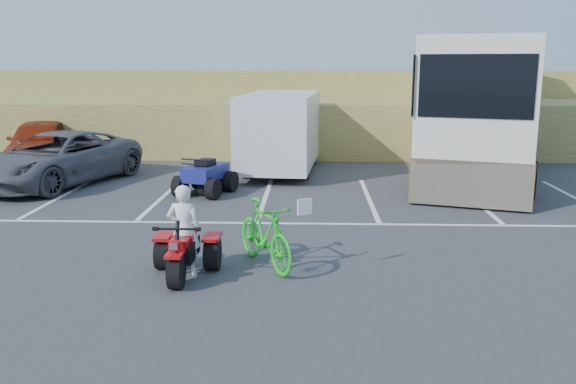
{
  "coord_description": "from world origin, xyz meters",
  "views": [
    {
      "loc": [
        1.18,
        -10.54,
        3.46
      ],
      "look_at": [
        0.74,
        1.03,
        1.0
      ],
      "focal_mm": 38.0,
      "sensor_mm": 36.0,
      "label": 1
    }
  ],
  "objects_px": {
    "red_trike_atv": "(184,277)",
    "red_car": "(40,143)",
    "grey_pickup": "(57,159)",
    "quad_atv_green": "(202,191)",
    "green_dirt_bike": "(265,234)",
    "rv_motorhome": "(485,117)",
    "rider": "(184,230)",
    "cargo_trailer": "(281,130)",
    "quad_atv_blue": "(206,194)"
  },
  "relations": [
    {
      "from": "cargo_trailer",
      "to": "grey_pickup",
      "type": "bearing_deg",
      "value": -154.25
    },
    {
      "from": "red_car",
      "to": "red_trike_atv",
      "type": "bearing_deg",
      "value": -72.67
    },
    {
      "from": "quad_atv_blue",
      "to": "quad_atv_green",
      "type": "relative_size",
      "value": 1.23
    },
    {
      "from": "grey_pickup",
      "to": "red_car",
      "type": "bearing_deg",
      "value": 140.01
    },
    {
      "from": "red_trike_atv",
      "to": "grey_pickup",
      "type": "distance_m",
      "value": 9.31
    },
    {
      "from": "grey_pickup",
      "to": "rv_motorhome",
      "type": "xyz_separation_m",
      "value": [
        12.88,
        2.63,
        1.01
      ]
    },
    {
      "from": "green_dirt_bike",
      "to": "rv_motorhome",
      "type": "distance_m",
      "value": 11.63
    },
    {
      "from": "red_trike_atv",
      "to": "cargo_trailer",
      "type": "relative_size",
      "value": 0.27
    },
    {
      "from": "red_car",
      "to": "rv_motorhome",
      "type": "relative_size",
      "value": 0.4
    },
    {
      "from": "rv_motorhome",
      "to": "quad_atv_blue",
      "type": "xyz_separation_m",
      "value": [
        -8.36,
        -3.81,
        -1.76
      ]
    },
    {
      "from": "grey_pickup",
      "to": "red_car",
      "type": "relative_size",
      "value": 1.16
    },
    {
      "from": "red_trike_atv",
      "to": "rv_motorhome",
      "type": "relative_size",
      "value": 0.13
    },
    {
      "from": "cargo_trailer",
      "to": "quad_atv_blue",
      "type": "height_order",
      "value": "cargo_trailer"
    },
    {
      "from": "grey_pickup",
      "to": "rv_motorhome",
      "type": "height_order",
      "value": "rv_motorhome"
    },
    {
      "from": "green_dirt_bike",
      "to": "grey_pickup",
      "type": "relative_size",
      "value": 0.36
    },
    {
      "from": "green_dirt_bike",
      "to": "grey_pickup",
      "type": "height_order",
      "value": "grey_pickup"
    },
    {
      "from": "rider",
      "to": "red_car",
      "type": "relative_size",
      "value": 0.33
    },
    {
      "from": "cargo_trailer",
      "to": "rv_motorhome",
      "type": "height_order",
      "value": "rv_motorhome"
    },
    {
      "from": "red_trike_atv",
      "to": "quad_atv_blue",
      "type": "xyz_separation_m",
      "value": [
        -0.73,
        6.47,
        0.0
      ]
    },
    {
      "from": "cargo_trailer",
      "to": "red_trike_atv",
      "type": "bearing_deg",
      "value": -91.6
    },
    {
      "from": "red_trike_atv",
      "to": "quad_atv_green",
      "type": "distance_m",
      "value": 6.86
    },
    {
      "from": "red_car",
      "to": "cargo_trailer",
      "type": "bearing_deg",
      "value": -21.44
    },
    {
      "from": "rider",
      "to": "grey_pickup",
      "type": "relative_size",
      "value": 0.28
    },
    {
      "from": "red_trike_atv",
      "to": "rider",
      "type": "distance_m",
      "value": 0.78
    },
    {
      "from": "rv_motorhome",
      "to": "grey_pickup",
      "type": "bearing_deg",
      "value": -150.28
    },
    {
      "from": "green_dirt_bike",
      "to": "rv_motorhome",
      "type": "xyz_separation_m",
      "value": [
        6.33,
        9.69,
        1.18
      ]
    },
    {
      "from": "red_trike_atv",
      "to": "red_car",
      "type": "relative_size",
      "value": 0.32
    },
    {
      "from": "rv_motorhome",
      "to": "quad_atv_blue",
      "type": "relative_size",
      "value": 7.18
    },
    {
      "from": "grey_pickup",
      "to": "quad_atv_green",
      "type": "relative_size",
      "value": 4.13
    },
    {
      "from": "red_trike_atv",
      "to": "rv_motorhome",
      "type": "xyz_separation_m",
      "value": [
        7.63,
        10.28,
        1.76
      ]
    },
    {
      "from": "red_trike_atv",
      "to": "grey_pickup",
      "type": "height_order",
      "value": "grey_pickup"
    },
    {
      "from": "cargo_trailer",
      "to": "green_dirt_bike",
      "type": "bearing_deg",
      "value": -84.17
    },
    {
      "from": "red_trike_atv",
      "to": "rv_motorhome",
      "type": "bearing_deg",
      "value": 53.66
    },
    {
      "from": "green_dirt_bike",
      "to": "quad_atv_green",
      "type": "xyz_separation_m",
      "value": [
        -2.2,
        6.2,
        -0.58
      ]
    },
    {
      "from": "red_trike_atv",
      "to": "red_car",
      "type": "height_order",
      "value": "red_car"
    },
    {
      "from": "green_dirt_bike",
      "to": "red_car",
      "type": "xyz_separation_m",
      "value": [
        -8.47,
        10.29,
        0.21
      ]
    },
    {
      "from": "red_trike_atv",
      "to": "green_dirt_bike",
      "type": "bearing_deg",
      "value": 24.78
    },
    {
      "from": "rider",
      "to": "cargo_trailer",
      "type": "height_order",
      "value": "cargo_trailer"
    },
    {
      "from": "rider",
      "to": "rv_motorhome",
      "type": "bearing_deg",
      "value": -126.74
    },
    {
      "from": "red_trike_atv",
      "to": "quad_atv_green",
      "type": "height_order",
      "value": "red_trike_atv"
    },
    {
      "from": "red_car",
      "to": "quad_atv_green",
      "type": "distance_m",
      "value": 7.53
    },
    {
      "from": "grey_pickup",
      "to": "quad_atv_green",
      "type": "height_order",
      "value": "grey_pickup"
    },
    {
      "from": "red_car",
      "to": "quad_atv_blue",
      "type": "relative_size",
      "value": 2.88
    },
    {
      "from": "red_trike_atv",
      "to": "cargo_trailer",
      "type": "xyz_separation_m",
      "value": [
        1.11,
        10.1,
        1.35
      ]
    },
    {
      "from": "rv_motorhome",
      "to": "quad_atv_green",
      "type": "height_order",
      "value": "rv_motorhome"
    },
    {
      "from": "green_dirt_bike",
      "to": "cargo_trailer",
      "type": "bearing_deg",
      "value": 60.99
    },
    {
      "from": "green_dirt_bike",
      "to": "quad_atv_blue",
      "type": "height_order",
      "value": "green_dirt_bike"
    },
    {
      "from": "rider",
      "to": "quad_atv_blue",
      "type": "relative_size",
      "value": 0.95
    },
    {
      "from": "cargo_trailer",
      "to": "quad_atv_blue",
      "type": "xyz_separation_m",
      "value": [
        -1.84,
        -3.63,
        -1.35
      ]
    },
    {
      "from": "red_car",
      "to": "quad_atv_green",
      "type": "height_order",
      "value": "red_car"
    }
  ]
}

